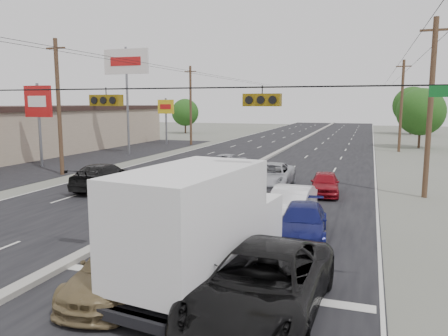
# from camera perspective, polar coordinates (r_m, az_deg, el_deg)

# --- Properties ---
(ground) EXTENTS (200.00, 200.00, 0.00)m
(ground) POSITION_cam_1_polar(r_m,az_deg,el_deg) (16.09, -18.90, -11.48)
(ground) COLOR #606356
(ground) RESTS_ON ground
(road_surface) EXTENTS (20.00, 160.00, 0.02)m
(road_surface) POSITION_cam_1_polar(r_m,az_deg,el_deg) (43.29, 5.86, 1.32)
(road_surface) COLOR black
(road_surface) RESTS_ON ground
(center_median) EXTENTS (0.50, 160.00, 0.20)m
(center_median) POSITION_cam_1_polar(r_m,az_deg,el_deg) (43.28, 5.87, 1.45)
(center_median) COLOR gray
(center_median) RESTS_ON ground
(strip_mall) EXTENTS (12.00, 42.00, 4.60)m
(strip_mall) POSITION_cam_1_polar(r_m,az_deg,el_deg) (51.22, -25.29, 4.24)
(strip_mall) COLOR tan
(strip_mall) RESTS_ON ground
(parking_lot) EXTENTS (10.00, 42.00, 0.02)m
(parking_lot) POSITION_cam_1_polar(r_m,az_deg,el_deg) (45.69, -16.91, 1.37)
(parking_lot) COLOR black
(parking_lot) RESTS_ON ground
(utility_pole_left_b) EXTENTS (1.60, 0.30, 10.00)m
(utility_pole_left_b) POSITION_cam_1_polar(r_m,az_deg,el_deg) (34.69, -20.77, 7.51)
(utility_pole_left_b) COLOR #422D1E
(utility_pole_left_b) RESTS_ON ground
(utility_pole_left_c) EXTENTS (1.60, 0.30, 10.00)m
(utility_pole_left_c) POSITION_cam_1_polar(r_m,az_deg,el_deg) (56.34, -4.38, 8.20)
(utility_pole_left_c) COLOR #422D1E
(utility_pole_left_c) RESTS_ON ground
(utility_pole_right_b) EXTENTS (1.60, 0.30, 10.00)m
(utility_pole_right_b) POSITION_cam_1_polar(r_m,az_deg,el_deg) (27.10, 25.34, 7.13)
(utility_pole_right_b) COLOR #422D1E
(utility_pole_right_b) RESTS_ON ground
(utility_pole_right_c) EXTENTS (1.60, 0.30, 10.00)m
(utility_pole_right_c) POSITION_cam_1_polar(r_m,az_deg,el_deg) (52.01, 22.16, 7.58)
(utility_pole_right_c) COLOR #422D1E
(utility_pole_right_c) RESTS_ON ground
(traffic_signals) EXTENTS (25.00, 0.30, 0.54)m
(traffic_signals) POSITION_cam_1_polar(r_m,az_deg,el_deg) (14.34, -15.46, 8.69)
(traffic_signals) COLOR black
(traffic_signals) RESTS_ON ground
(pole_sign_mid) EXTENTS (2.60, 0.25, 7.00)m
(pole_sign_mid) POSITION_cam_1_polar(r_m,az_deg,el_deg) (39.89, -23.09, 7.45)
(pole_sign_mid) COLOR slate
(pole_sign_mid) RESTS_ON ground
(pole_sign_billboard) EXTENTS (5.00, 0.25, 11.00)m
(pole_sign_billboard) POSITION_cam_1_polar(r_m,az_deg,el_deg) (46.65, -12.64, 12.59)
(pole_sign_billboard) COLOR slate
(pole_sign_billboard) RESTS_ON ground
(pole_sign_far) EXTENTS (2.20, 0.25, 6.00)m
(pole_sign_far) POSITION_cam_1_polar(r_m,az_deg,el_deg) (57.80, -7.59, 7.46)
(pole_sign_far) COLOR slate
(pole_sign_far) RESTS_ON ground
(tree_left_far) EXTENTS (4.80, 4.80, 6.12)m
(tree_left_far) POSITION_cam_1_polar(r_m,az_deg,el_deg) (78.48, -5.09, 7.25)
(tree_left_far) COLOR #382619
(tree_left_far) RESTS_ON ground
(tree_right_mid) EXTENTS (5.60, 5.60, 7.14)m
(tree_right_mid) POSITION_cam_1_polar(r_m,az_deg,el_deg) (57.20, 24.33, 6.71)
(tree_right_mid) COLOR #382619
(tree_right_mid) RESTS_ON ground
(tree_right_far) EXTENTS (6.40, 6.40, 8.16)m
(tree_right_far) POSITION_cam_1_polar(r_m,az_deg,el_deg) (82.19, 23.35, 7.51)
(tree_right_far) COLOR #382619
(tree_right_far) RESTS_ON ground
(box_truck) EXTENTS (3.38, 7.37, 3.61)m
(box_truck) POSITION_cam_1_polar(r_m,az_deg,el_deg) (12.78, -2.90, -7.49)
(box_truck) COLOR black
(box_truck) RESTS_ON ground
(tan_sedan) EXTENTS (2.46, 5.01, 1.40)m
(tan_sedan) POSITION_cam_1_polar(r_m,az_deg,el_deg) (13.09, -13.23, -12.64)
(tan_sedan) COLOR olive
(tan_sedan) RESTS_ON ground
(red_sedan) EXTENTS (2.04, 4.63, 1.48)m
(red_sedan) POSITION_cam_1_polar(r_m,az_deg,el_deg) (19.29, -6.53, -5.45)
(red_sedan) COLOR #940A09
(red_sedan) RESTS_ON ground
(black_suv) EXTENTS (3.17, 6.42, 1.75)m
(black_suv) POSITION_cam_1_polar(r_m,az_deg,el_deg) (11.30, 5.00, -14.95)
(black_suv) COLOR black
(black_suv) RESTS_ON ground
(queue_car_a) EXTENTS (1.63, 3.91, 1.32)m
(queue_car_a) POSITION_cam_1_polar(r_m,az_deg,el_deg) (23.76, -1.48, -2.94)
(queue_car_a) COLOR black
(queue_car_a) RESTS_ON ground
(queue_car_b) EXTENTS (1.87, 4.81, 1.56)m
(queue_car_b) POSITION_cam_1_polar(r_m,az_deg,el_deg) (20.11, 8.71, -4.79)
(queue_car_b) COLOR silver
(queue_car_b) RESTS_ON ground
(queue_car_c) EXTENTS (2.79, 5.73, 1.57)m
(queue_car_c) POSITION_cam_1_polar(r_m,az_deg,el_deg) (27.84, 6.07, -1.04)
(queue_car_c) COLOR #AAACB2
(queue_car_c) RESTS_ON ground
(queue_car_d) EXTENTS (2.29, 4.75, 1.33)m
(queue_car_d) POSITION_cam_1_polar(r_m,az_deg,el_deg) (17.77, 10.24, -7.00)
(queue_car_d) COLOR navy
(queue_car_d) RESTS_ON ground
(queue_car_e) EXTENTS (1.93, 4.12, 1.36)m
(queue_car_e) POSITION_cam_1_polar(r_m,az_deg,el_deg) (26.29, 13.04, -2.00)
(queue_car_e) COLOR maroon
(queue_car_e) RESTS_ON ground
(oncoming_near) EXTENTS (2.81, 5.79, 1.62)m
(oncoming_near) POSITION_cam_1_polar(r_m,az_deg,el_deg) (28.32, -15.43, -1.08)
(oncoming_near) COLOR black
(oncoming_near) RESTS_ON ground
(oncoming_far) EXTENTS (2.65, 4.93, 1.32)m
(oncoming_far) POSITION_cam_1_polar(r_m,az_deg,el_deg) (35.20, 0.51, 0.80)
(oncoming_far) COLOR #9E9FA5
(oncoming_far) RESTS_ON ground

